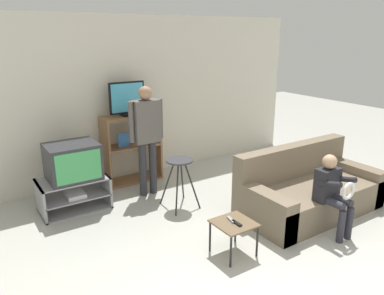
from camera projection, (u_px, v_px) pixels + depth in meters
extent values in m
plane|color=#B7B7AD|center=(313.00, 295.00, 3.46)|extent=(18.00, 18.00, 0.00)
cube|color=silver|center=(135.00, 98.00, 6.09)|extent=(6.40, 0.06, 2.60)
cube|color=#939399|center=(75.00, 208.00, 5.17)|extent=(0.90, 0.56, 0.02)
cube|color=#939399|center=(74.00, 195.00, 5.11)|extent=(0.87, 0.56, 0.02)
cube|color=#939399|center=(72.00, 179.00, 5.04)|extent=(0.90, 0.56, 0.02)
cube|color=#939399|center=(40.00, 201.00, 4.88)|extent=(0.03, 0.56, 0.44)
cube|color=#939399|center=(104.00, 187.00, 5.33)|extent=(0.03, 0.56, 0.44)
cube|color=white|center=(75.00, 195.00, 5.04)|extent=(0.24, 0.28, 0.05)
cube|color=#2D2D33|center=(73.00, 161.00, 4.99)|extent=(0.66, 0.55, 0.48)
cube|color=#3FA559|center=(79.00, 167.00, 4.76)|extent=(0.58, 0.01, 0.40)
cube|color=#8E6642|center=(106.00, 153.00, 5.76)|extent=(0.03, 0.39, 1.09)
cube|color=#8E6642|center=(156.00, 144.00, 6.22)|extent=(0.03, 0.39, 1.09)
cube|color=#8E6642|center=(133.00, 179.00, 6.14)|extent=(0.84, 0.39, 0.03)
cube|color=#8E6642|center=(132.00, 145.00, 5.97)|extent=(0.84, 0.39, 0.03)
cube|color=#8E6642|center=(130.00, 116.00, 5.83)|extent=(0.84, 0.39, 0.03)
cube|color=#3870B7|center=(123.00, 140.00, 5.80)|extent=(0.18, 0.04, 0.22)
cube|color=black|center=(128.00, 114.00, 5.81)|extent=(0.20, 0.20, 0.04)
cube|color=black|center=(127.00, 97.00, 5.73)|extent=(0.57, 0.04, 0.48)
cube|color=#4CB7E0|center=(127.00, 98.00, 5.72)|extent=(0.52, 0.01, 0.43)
cylinder|color=black|center=(177.00, 189.00, 4.97)|extent=(0.17, 0.19, 0.68)
cylinder|color=black|center=(192.00, 185.00, 5.09)|extent=(0.17, 0.19, 0.68)
cylinder|color=black|center=(167.00, 183.00, 5.18)|extent=(0.17, 0.19, 0.68)
cylinder|color=black|center=(182.00, 179.00, 5.30)|extent=(0.17, 0.19, 0.68)
cylinder|color=#333338|center=(179.00, 160.00, 5.03)|extent=(0.37, 0.37, 0.02)
cube|color=brown|center=(234.00, 223.00, 4.00)|extent=(0.41, 0.41, 0.02)
cylinder|color=black|center=(231.00, 252.00, 3.82)|extent=(0.02, 0.02, 0.36)
cylinder|color=black|center=(257.00, 241.00, 4.01)|extent=(0.02, 0.02, 0.36)
cylinder|color=black|center=(210.00, 236.00, 4.11)|extent=(0.02, 0.02, 0.36)
cylinder|color=black|center=(236.00, 227.00, 4.30)|extent=(0.02, 0.02, 0.36)
cube|color=black|center=(237.00, 223.00, 3.96)|extent=(0.04, 0.14, 0.02)
cube|color=gray|center=(231.00, 220.00, 4.04)|extent=(0.07, 0.15, 0.02)
cube|color=#756651|center=(311.00, 198.00, 5.02)|extent=(1.98, 0.94, 0.40)
cube|color=#756651|center=(292.00, 161.00, 5.19)|extent=(1.98, 0.20, 0.46)
cube|color=#756651|center=(263.00, 210.00, 4.54)|extent=(0.22, 0.94, 0.52)
cube|color=#756651|center=(351.00, 180.00, 5.46)|extent=(0.22, 0.94, 0.52)
cylinder|color=#2D2D33|center=(143.00, 169.00, 5.48)|extent=(0.11, 0.11, 0.81)
cylinder|color=#2D2D33|center=(153.00, 167.00, 5.57)|extent=(0.11, 0.11, 0.81)
cube|color=#5B5651|center=(146.00, 121.00, 5.31)|extent=(0.38, 0.20, 0.61)
cylinder|color=#5B5651|center=(131.00, 122.00, 5.19)|extent=(0.08, 0.08, 0.58)
cylinder|color=#5B5651|center=(160.00, 118.00, 5.43)|extent=(0.08, 0.08, 0.58)
sphere|color=#A37A5B|center=(145.00, 93.00, 5.20)|extent=(0.20, 0.20, 0.20)
cylinder|color=#2D2D38|center=(341.00, 227.00, 4.28)|extent=(0.08, 0.08, 0.40)
cylinder|color=#2D2D38|center=(349.00, 223.00, 4.36)|extent=(0.08, 0.08, 0.40)
cylinder|color=#2D2D38|center=(332.00, 203.00, 4.33)|extent=(0.09, 0.30, 0.09)
cylinder|color=#2D2D38|center=(340.00, 199.00, 4.41)|extent=(0.09, 0.30, 0.09)
cube|color=#232328|center=(327.00, 184.00, 4.44)|extent=(0.30, 0.17, 0.40)
cylinder|color=#232328|center=(330.00, 184.00, 4.24)|extent=(0.06, 0.31, 0.14)
cylinder|color=#232328|center=(344.00, 179.00, 4.39)|extent=(0.06, 0.31, 0.14)
sphere|color=tan|center=(330.00, 162.00, 4.36)|extent=(0.17, 0.17, 0.17)
torus|color=white|center=(348.00, 191.00, 4.21)|extent=(0.21, 0.04, 0.21)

